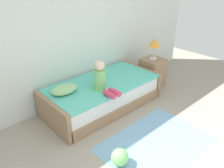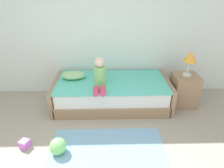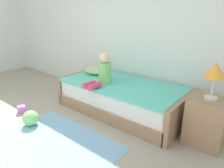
{
  "view_description": "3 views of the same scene",
  "coord_description": "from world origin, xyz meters",
  "px_view_note": "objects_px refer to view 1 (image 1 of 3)",
  "views": [
    {
      "loc": [
        -1.72,
        -0.75,
        2.26
      ],
      "look_at": [
        0.56,
        1.75,
        0.55
      ],
      "focal_mm": 36.17,
      "sensor_mm": 36.0,
      "label": 1
    },
    {
      "loc": [
        0.48,
        -1.14,
        2.01
      ],
      "look_at": [
        0.56,
        1.75,
        0.55
      ],
      "focal_mm": 30.65,
      "sensor_mm": 36.0,
      "label": 2
    },
    {
      "loc": [
        2.4,
        -0.5,
        1.56
      ],
      "look_at": [
        0.56,
        1.75,
        0.55
      ],
      "focal_mm": 32.39,
      "sensor_mm": 36.0,
      "label": 3
    }
  ],
  "objects_px": {
    "table_lamp": "(154,43)",
    "pillow": "(64,89)",
    "bed": "(103,94)",
    "child_figure": "(102,79)",
    "toy_ball": "(120,157)",
    "nightstand": "(152,72)"
  },
  "relations": [
    {
      "from": "nightstand",
      "to": "child_figure",
      "type": "height_order",
      "value": "child_figure"
    },
    {
      "from": "child_figure",
      "to": "toy_ball",
      "type": "bearing_deg",
      "value": -118.76
    },
    {
      "from": "bed",
      "to": "table_lamp",
      "type": "height_order",
      "value": "table_lamp"
    },
    {
      "from": "nightstand",
      "to": "pillow",
      "type": "distance_m",
      "value": 2.08
    },
    {
      "from": "child_figure",
      "to": "toy_ball",
      "type": "height_order",
      "value": "child_figure"
    },
    {
      "from": "table_lamp",
      "to": "child_figure",
      "type": "xyz_separation_m",
      "value": [
        -1.56,
        -0.18,
        -0.23
      ]
    },
    {
      "from": "table_lamp",
      "to": "child_figure",
      "type": "relative_size",
      "value": 0.88
    },
    {
      "from": "bed",
      "to": "pillow",
      "type": "xyz_separation_m",
      "value": [
        -0.71,
        0.1,
        0.32
      ]
    },
    {
      "from": "table_lamp",
      "to": "pillow",
      "type": "distance_m",
      "value": 2.1
    },
    {
      "from": "child_figure",
      "to": "pillow",
      "type": "xyz_separation_m",
      "value": [
        -0.5,
        0.33,
        -0.14
      ]
    },
    {
      "from": "toy_ball",
      "to": "pillow",
      "type": "bearing_deg",
      "value": 88.16
    },
    {
      "from": "pillow",
      "to": "table_lamp",
      "type": "bearing_deg",
      "value": -4.09
    },
    {
      "from": "nightstand",
      "to": "toy_ball",
      "type": "bearing_deg",
      "value": -150.8
    },
    {
      "from": "bed",
      "to": "toy_ball",
      "type": "relative_size",
      "value": 9.21
    },
    {
      "from": "pillow",
      "to": "bed",
      "type": "bearing_deg",
      "value": -8.04
    },
    {
      "from": "nightstand",
      "to": "toy_ball",
      "type": "xyz_separation_m",
      "value": [
        -2.1,
        -1.17,
        -0.19
      ]
    },
    {
      "from": "table_lamp",
      "to": "child_figure",
      "type": "height_order",
      "value": "table_lamp"
    },
    {
      "from": "bed",
      "to": "child_figure",
      "type": "height_order",
      "value": "child_figure"
    },
    {
      "from": "child_figure",
      "to": "pillow",
      "type": "relative_size",
      "value": 1.16
    },
    {
      "from": "bed",
      "to": "nightstand",
      "type": "bearing_deg",
      "value": -1.99
    },
    {
      "from": "child_figure",
      "to": "toy_ball",
      "type": "relative_size",
      "value": 2.23
    },
    {
      "from": "bed",
      "to": "table_lamp",
      "type": "relative_size",
      "value": 4.69
    }
  ]
}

